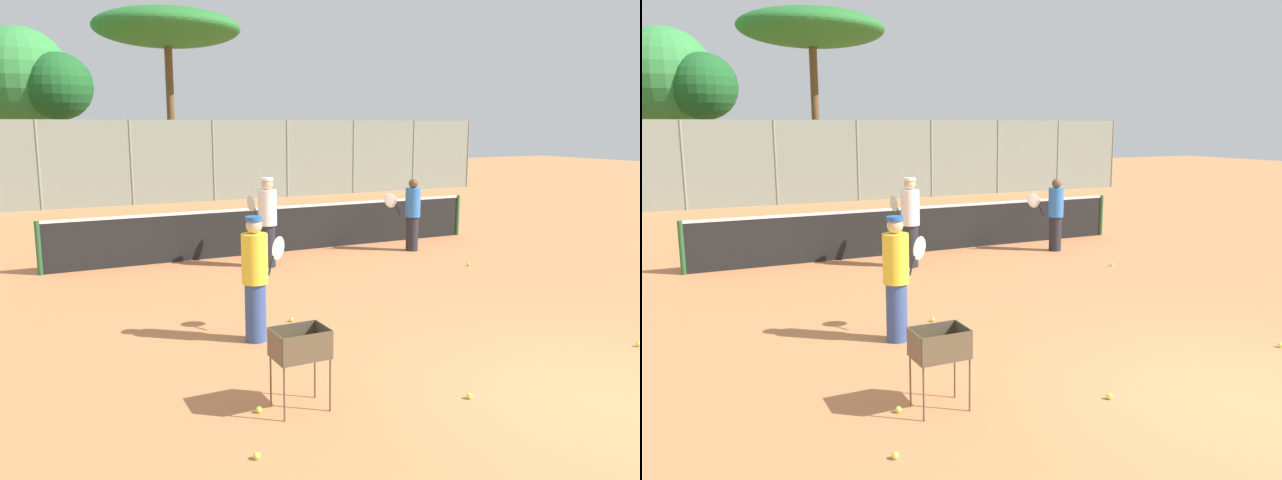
{
  "view_description": "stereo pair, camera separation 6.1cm",
  "coord_description": "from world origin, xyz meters",
  "views": [
    {
      "loc": [
        -5.46,
        -4.21,
        2.91
      ],
      "look_at": [
        -0.9,
        5.01,
        1.0
      ],
      "focal_mm": 35.0,
      "sensor_mm": 36.0,
      "label": 1
    },
    {
      "loc": [
        -5.41,
        -4.24,
        2.91
      ],
      "look_at": [
        -0.9,
        5.01,
        1.0
      ],
      "focal_mm": 35.0,
      "sensor_mm": 36.0,
      "label": 2
    }
  ],
  "objects": [
    {
      "name": "ball_cart",
      "position": [
        -2.97,
        1.3,
        0.65
      ],
      "size": [
        0.56,
        0.41,
        0.87
      ],
      "color": "brown",
      "rests_on": "ground_plane"
    },
    {
      "name": "tennis_ball_0",
      "position": [
        -3.38,
        1.41,
        0.03
      ],
      "size": [
        0.07,
        0.07,
        0.07
      ],
      "primitive_type": "sphere",
      "color": "#D1E54C",
      "rests_on": "ground_plane"
    },
    {
      "name": "back_fence",
      "position": [
        0.0,
        19.14,
        1.54
      ],
      "size": [
        27.75,
        0.08,
        3.08
      ],
      "color": "gray",
      "rests_on": "ground_plane"
    },
    {
      "name": "tennis_ball_3",
      "position": [
        -3.72,
        0.57,
        0.03
      ],
      "size": [
        0.07,
        0.07,
        0.07
      ],
      "primitive_type": "sphere",
      "color": "#D1E54C",
      "rests_on": "ground_plane"
    },
    {
      "name": "tree_3",
      "position": [
        -3.51,
        22.98,
        4.3
      ],
      "size": [
        2.63,
        2.63,
        5.72
      ],
      "color": "brown",
      "rests_on": "ground_plane"
    },
    {
      "name": "tree_2",
      "position": [
        1.08,
        23.91,
        6.96
      ],
      "size": [
        6.3,
        6.3,
        7.8
      ],
      "color": "brown",
      "rests_on": "ground_plane"
    },
    {
      "name": "tree_0",
      "position": [
        -4.88,
        24.21,
        4.76
      ],
      "size": [
        3.99,
        3.99,
        6.77
      ],
      "color": "brown",
      "rests_on": "ground_plane"
    },
    {
      "name": "tennis_ball_2",
      "position": [
        1.83,
        0.98,
        0.03
      ],
      "size": [
        0.07,
        0.07,
        0.07
      ],
      "primitive_type": "sphere",
      "color": "#D1E54C",
      "rests_on": "ground_plane"
    },
    {
      "name": "player_red_cap",
      "position": [
        -2.63,
        3.47,
        0.89
      ],
      "size": [
        0.81,
        0.57,
        1.72
      ],
      "rotation": [
        0.0,
        0.0,
        0.55
      ],
      "color": "#334C8C",
      "rests_on": "ground_plane"
    },
    {
      "name": "ground_plane",
      "position": [
        0.0,
        0.0,
        0.0
      ],
      "size": [
        80.0,
        80.0,
        0.0
      ],
      "primitive_type": "plane",
      "color": "#D37F4C"
    },
    {
      "name": "player_white_outfit",
      "position": [
        -0.82,
        7.61,
        0.96
      ],
      "size": [
        0.42,
        0.92,
        1.85
      ],
      "rotation": [
        0.0,
        0.0,
        1.86
      ],
      "color": "#26262D",
      "rests_on": "ground_plane"
    },
    {
      "name": "tennis_ball_1",
      "position": [
        -1.23,
        0.71,
        0.03
      ],
      "size": [
        0.07,
        0.07,
        0.07
      ],
      "primitive_type": "sphere",
      "color": "#D1E54C",
      "rests_on": "ground_plane"
    },
    {
      "name": "tennis_ball_4",
      "position": [
        2.96,
        5.8,
        0.03
      ],
      "size": [
        0.07,
        0.07,
        0.07
      ],
      "primitive_type": "sphere",
      "color": "#D1E54C",
      "rests_on": "ground_plane"
    },
    {
      "name": "player_yellow_shirt",
      "position": [
        2.82,
        7.69,
        0.87
      ],
      "size": [
        0.87,
        0.43,
        1.68
      ],
      "rotation": [
        0.0,
        0.0,
        2.8
      ],
      "color": "#26262D",
      "rests_on": "ground_plane"
    },
    {
      "name": "tennis_ball_5",
      "position": [
        -1.88,
        4.01,
        0.03
      ],
      "size": [
        0.07,
        0.07,
        0.07
      ],
      "primitive_type": "sphere",
      "color": "#D1E54C",
      "rests_on": "ground_plane"
    },
    {
      "name": "tennis_net",
      "position": [
        0.0,
        8.9,
        0.56
      ],
      "size": [
        10.32,
        0.1,
        1.07
      ],
      "color": "#26592D",
      "rests_on": "ground_plane"
    }
  ]
}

